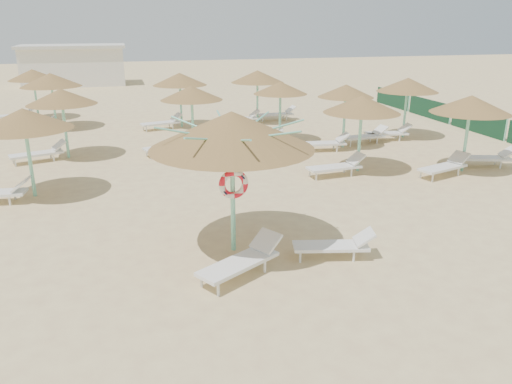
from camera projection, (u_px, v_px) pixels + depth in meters
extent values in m
plane|color=#E0C788|center=(242.00, 255.00, 11.50)|extent=(120.00, 120.00, 0.00)
cylinder|color=#7FDCBD|center=(233.00, 195.00, 11.31)|extent=(0.11, 0.11, 2.74)
cone|color=olive|center=(232.00, 130.00, 10.82)|extent=(3.65, 3.65, 0.82)
cylinder|color=#7FDCBD|center=(232.00, 142.00, 10.91)|extent=(0.20, 0.20, 0.12)
cylinder|color=#7FDCBD|center=(269.00, 130.00, 11.04)|extent=(1.65, 0.04, 0.41)
cylinder|color=#7FDCBD|center=(251.00, 125.00, 11.52)|extent=(1.20, 1.20, 0.41)
cylinder|color=#7FDCBD|center=(224.00, 125.00, 11.60)|extent=(0.04, 1.65, 0.41)
cylinder|color=#7FDCBD|center=(200.00, 128.00, 11.23)|extent=(1.20, 1.20, 0.41)
cylinder|color=#7FDCBD|center=(193.00, 134.00, 10.63)|extent=(1.65, 0.04, 0.41)
cylinder|color=#7FDCBD|center=(210.00, 139.00, 10.15)|extent=(1.20, 1.20, 0.41)
cylinder|color=#7FDCBD|center=(241.00, 140.00, 10.07)|extent=(0.04, 1.65, 0.41)
cylinder|color=#7FDCBD|center=(265.00, 136.00, 10.44)|extent=(1.20, 1.20, 0.41)
torus|color=red|center=(234.00, 184.00, 11.12)|extent=(0.68, 0.15, 0.68)
cylinder|color=white|center=(218.00, 289.00, 9.73)|extent=(0.06, 0.06, 0.28)
cylinder|color=white|center=(202.00, 281.00, 10.05)|extent=(0.06, 0.06, 0.28)
cylinder|color=white|center=(265.00, 266.00, 10.64)|extent=(0.06, 0.06, 0.28)
cylinder|color=white|center=(248.00, 259.00, 10.97)|extent=(0.06, 0.06, 0.28)
cube|color=white|center=(238.00, 264.00, 10.38)|extent=(1.93, 1.50, 0.08)
cube|color=white|center=(266.00, 241.00, 10.87)|extent=(0.72, 0.76, 0.36)
cylinder|color=white|center=(300.00, 257.00, 11.08)|extent=(0.05, 0.05, 0.25)
cylinder|color=white|center=(298.00, 249.00, 11.50)|extent=(0.05, 0.05, 0.25)
cylinder|color=white|center=(354.00, 257.00, 11.12)|extent=(0.05, 0.05, 0.25)
cylinder|color=white|center=(350.00, 248.00, 11.54)|extent=(0.05, 0.05, 0.25)
cube|color=white|center=(331.00, 246.00, 11.26)|extent=(1.77, 0.92, 0.07)
cube|color=white|center=(364.00, 237.00, 11.22)|extent=(0.54, 0.62, 0.32)
cylinder|color=#7FDCBD|center=(30.00, 160.00, 14.97)|extent=(0.11, 0.11, 2.30)
cone|color=olive|center=(24.00, 119.00, 14.57)|extent=(2.76, 2.76, 0.62)
cylinder|color=#7FDCBD|center=(25.00, 127.00, 14.65)|extent=(0.20, 0.20, 0.12)
cylinder|color=white|center=(10.00, 201.00, 14.51)|extent=(0.06, 0.06, 0.28)
cylinder|color=white|center=(15.00, 195.00, 14.98)|extent=(0.06, 0.06, 0.28)
cube|color=white|center=(21.00, 184.00, 14.65)|extent=(0.55, 0.65, 0.36)
cylinder|color=#7FDCBD|center=(65.00, 129.00, 19.30)|extent=(0.11, 0.11, 2.30)
cone|color=olive|center=(61.00, 97.00, 18.90)|extent=(2.62, 2.62, 0.59)
cylinder|color=#7FDCBD|center=(62.00, 103.00, 18.98)|extent=(0.20, 0.20, 0.12)
cylinder|color=white|center=(15.00, 163.00, 18.38)|extent=(0.06, 0.06, 0.28)
cylinder|color=white|center=(13.00, 160.00, 18.78)|extent=(0.06, 0.06, 0.28)
cylinder|color=white|center=(54.00, 158.00, 19.08)|extent=(0.06, 0.06, 0.28)
cylinder|color=white|center=(51.00, 155.00, 19.48)|extent=(0.06, 0.06, 0.28)
cube|color=white|center=(36.00, 154.00, 18.94)|extent=(2.00, 1.18, 0.08)
cube|color=white|center=(59.00, 145.00, 19.30)|extent=(0.65, 0.72, 0.36)
cylinder|color=#7FDCBD|center=(54.00, 106.00, 24.60)|extent=(0.11, 0.11, 2.30)
cone|color=olive|center=(51.00, 80.00, 24.19)|extent=(2.89, 2.89, 0.65)
cylinder|color=#7FDCBD|center=(51.00, 85.00, 24.28)|extent=(0.20, 0.20, 0.12)
cylinder|color=white|center=(13.00, 130.00, 23.98)|extent=(0.06, 0.06, 0.28)
cylinder|color=white|center=(17.00, 128.00, 24.45)|extent=(0.06, 0.06, 0.28)
cylinder|color=white|center=(42.00, 129.00, 24.11)|extent=(0.06, 0.06, 0.28)
cylinder|color=white|center=(45.00, 127.00, 24.58)|extent=(0.06, 0.06, 0.28)
cube|color=white|center=(31.00, 125.00, 24.24)|extent=(1.97, 0.91, 0.08)
cube|color=white|center=(49.00, 120.00, 24.24)|extent=(0.57, 0.67, 0.36)
cylinder|color=#7FDCBD|center=(193.00, 123.00, 20.29)|extent=(0.11, 0.11, 2.30)
cone|color=olive|center=(191.00, 93.00, 19.89)|extent=(2.49, 2.49, 0.56)
cylinder|color=#7FDCBD|center=(192.00, 99.00, 19.96)|extent=(0.20, 0.20, 0.12)
cylinder|color=white|center=(151.00, 156.00, 19.40)|extent=(0.06, 0.06, 0.28)
cylinder|color=white|center=(147.00, 153.00, 19.81)|extent=(0.06, 0.06, 0.28)
cylinder|color=white|center=(183.00, 151.00, 20.04)|extent=(0.06, 0.06, 0.28)
cylinder|color=white|center=(178.00, 149.00, 20.45)|extent=(0.06, 0.06, 0.28)
cube|color=white|center=(168.00, 147.00, 19.92)|extent=(2.00, 1.10, 0.08)
cube|color=white|center=(187.00, 139.00, 20.25)|extent=(0.63, 0.71, 0.36)
cylinder|color=#7FDCBD|center=(181.00, 104.00, 25.00)|extent=(0.11, 0.11, 2.30)
cone|color=olive|center=(180.00, 79.00, 24.60)|extent=(2.67, 2.67, 0.60)
cylinder|color=#7FDCBD|center=(180.00, 84.00, 24.67)|extent=(0.20, 0.20, 0.12)
cylinder|color=white|center=(146.00, 129.00, 24.11)|extent=(0.06, 0.06, 0.28)
cylinder|color=white|center=(143.00, 127.00, 24.53)|extent=(0.06, 0.06, 0.28)
cylinder|color=white|center=(173.00, 127.00, 24.74)|extent=(0.06, 0.06, 0.28)
cylinder|color=white|center=(169.00, 125.00, 25.15)|extent=(0.06, 0.06, 0.28)
cube|color=white|center=(160.00, 123.00, 24.63)|extent=(1.99, 1.08, 0.08)
cube|color=white|center=(176.00, 117.00, 24.95)|extent=(0.62, 0.70, 0.36)
cylinder|color=#7FDCBD|center=(360.00, 139.00, 17.56)|extent=(0.11, 0.11, 2.30)
cone|color=olive|center=(362.00, 104.00, 17.16)|extent=(2.66, 2.66, 0.60)
cylinder|color=#7FDCBD|center=(362.00, 111.00, 17.24)|extent=(0.20, 0.20, 0.12)
cylinder|color=white|center=(316.00, 177.00, 16.77)|extent=(0.06, 0.06, 0.28)
cylinder|color=white|center=(310.00, 173.00, 17.22)|extent=(0.06, 0.06, 0.28)
cylinder|color=white|center=(351.00, 173.00, 17.21)|extent=(0.06, 0.06, 0.28)
cylinder|color=white|center=(344.00, 169.00, 17.66)|extent=(0.06, 0.06, 0.28)
cube|color=white|center=(334.00, 167.00, 17.20)|extent=(1.95, 0.79, 0.08)
cube|color=white|center=(356.00, 158.00, 17.39)|extent=(0.54, 0.64, 0.36)
cylinder|color=#7FDCBD|center=(280.00, 116.00, 21.85)|extent=(0.11, 0.11, 2.30)
cone|color=olive|center=(280.00, 88.00, 21.45)|extent=(2.33, 2.33, 0.52)
cylinder|color=#7FDCBD|center=(280.00, 93.00, 21.53)|extent=(0.20, 0.20, 0.12)
cylinder|color=white|center=(240.00, 144.00, 21.30)|extent=(0.06, 0.06, 0.28)
cylinder|color=white|center=(240.00, 141.00, 21.77)|extent=(0.06, 0.06, 0.28)
cylinder|color=white|center=(271.00, 143.00, 21.31)|extent=(0.06, 0.06, 0.28)
cylinder|color=white|center=(271.00, 141.00, 21.79)|extent=(0.06, 0.06, 0.28)
cube|color=white|center=(258.00, 138.00, 21.49)|extent=(1.99, 1.07, 0.08)
cube|color=white|center=(278.00, 133.00, 21.42)|extent=(0.62, 0.70, 0.36)
cylinder|color=#7FDCBD|center=(257.00, 101.00, 26.14)|extent=(0.11, 0.11, 2.30)
cone|color=olive|center=(257.00, 76.00, 25.74)|extent=(2.74, 2.74, 0.62)
cylinder|color=#7FDCBD|center=(257.00, 81.00, 25.82)|extent=(0.20, 0.20, 0.12)
cylinder|color=white|center=(225.00, 124.00, 25.41)|extent=(0.06, 0.06, 0.28)
cylinder|color=white|center=(223.00, 122.00, 25.87)|extent=(0.06, 0.06, 0.28)
cylinder|color=white|center=(250.00, 122.00, 25.74)|extent=(0.06, 0.06, 0.28)
cylinder|color=white|center=(248.00, 121.00, 26.20)|extent=(0.06, 0.06, 0.28)
cube|color=white|center=(239.00, 119.00, 25.78)|extent=(1.90, 0.62, 0.08)
cube|color=white|center=(255.00, 113.00, 25.90)|extent=(0.49, 0.60, 0.36)
cylinder|color=white|center=(263.00, 119.00, 26.59)|extent=(0.06, 0.06, 0.28)
cylinder|color=white|center=(260.00, 118.00, 27.04)|extent=(0.06, 0.06, 0.28)
cylinder|color=white|center=(287.00, 118.00, 26.92)|extent=(0.06, 0.06, 0.28)
cylinder|color=white|center=(284.00, 116.00, 27.37)|extent=(0.06, 0.06, 0.28)
cube|color=white|center=(276.00, 114.00, 26.95)|extent=(1.90, 0.62, 0.08)
cube|color=white|center=(291.00, 109.00, 27.08)|extent=(0.49, 0.60, 0.36)
cylinder|color=#7FDCBD|center=(466.00, 140.00, 17.54)|extent=(0.11, 0.11, 2.30)
cone|color=olive|center=(471.00, 104.00, 17.14)|extent=(2.71, 2.71, 0.61)
cylinder|color=#7FDCBD|center=(470.00, 111.00, 17.21)|extent=(0.20, 0.20, 0.12)
cylinder|color=white|center=(433.00, 178.00, 16.63)|extent=(0.06, 0.06, 0.28)
cylinder|color=white|center=(421.00, 174.00, 17.02)|extent=(0.06, 0.06, 0.28)
cylinder|color=white|center=(458.00, 172.00, 17.31)|extent=(0.06, 0.06, 0.28)
cylinder|color=white|center=(446.00, 168.00, 17.71)|extent=(0.06, 0.06, 0.28)
cube|color=white|center=(443.00, 168.00, 17.17)|extent=(2.00, 1.17, 0.08)
cube|color=white|center=(459.00, 157.00, 17.53)|extent=(0.64, 0.72, 0.36)
cylinder|color=white|center=(463.00, 164.00, 18.21)|extent=(0.06, 0.06, 0.28)
cylinder|color=white|center=(458.00, 161.00, 18.68)|extent=(0.06, 0.06, 0.28)
cylinder|color=white|center=(501.00, 165.00, 18.15)|extent=(0.06, 0.06, 0.28)
cylinder|color=white|center=(495.00, 161.00, 18.62)|extent=(0.06, 0.06, 0.28)
cube|color=white|center=(483.00, 158.00, 18.35)|extent=(2.00, 1.17, 0.08)
cube|color=white|center=(508.00, 152.00, 18.24)|extent=(0.64, 0.72, 0.36)
cylinder|color=#7FDCBD|center=(405.00, 112.00, 22.78)|extent=(0.11, 0.11, 2.30)
cone|color=olive|center=(408.00, 85.00, 22.37)|extent=(2.74, 2.74, 0.62)
cylinder|color=#7FDCBD|center=(407.00, 90.00, 22.45)|extent=(0.20, 0.20, 0.12)
cylinder|color=white|center=(370.00, 139.00, 22.18)|extent=(0.06, 0.06, 0.28)
cylinder|color=white|center=(367.00, 136.00, 22.65)|extent=(0.06, 0.06, 0.28)
cylinder|color=white|center=(400.00, 138.00, 22.28)|extent=(0.06, 0.06, 0.28)
cylinder|color=white|center=(396.00, 136.00, 22.75)|extent=(0.06, 0.06, 0.28)
cube|color=white|center=(386.00, 133.00, 22.41)|extent=(1.98, 0.96, 0.08)
cube|color=white|center=(405.00, 128.00, 22.40)|extent=(0.59, 0.68, 0.36)
cylinder|color=#7FDCBD|center=(36.00, 98.00, 27.03)|extent=(0.11, 0.11, 2.30)
cone|color=olive|center=(33.00, 75.00, 26.63)|extent=(2.55, 2.55, 0.57)
cylinder|color=#7FDCBD|center=(33.00, 79.00, 26.71)|extent=(0.20, 0.20, 0.12)
cylinder|color=white|center=(0.00, 121.00, 26.12)|extent=(0.06, 0.06, 0.28)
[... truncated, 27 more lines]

